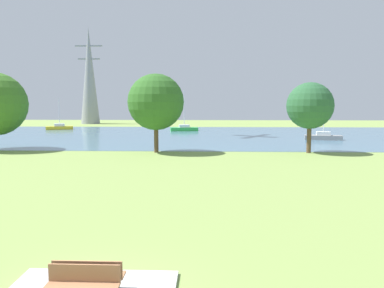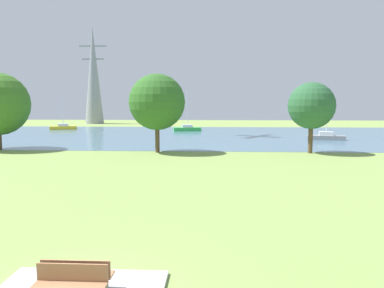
{
  "view_description": "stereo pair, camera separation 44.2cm",
  "coord_description": "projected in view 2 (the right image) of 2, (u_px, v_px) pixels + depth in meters",
  "views": [
    {
      "loc": [
        3.02,
        -9.16,
        4.96
      ],
      "look_at": [
        1.79,
        21.74,
        1.66
      ],
      "focal_mm": 36.22,
      "sensor_mm": 36.0,
      "label": 1
    },
    {
      "loc": [
        3.47,
        -9.14,
        4.96
      ],
      "look_at": [
        1.79,
        21.74,
        1.66
      ],
      "focal_mm": 36.22,
      "sensor_mm": 36.0,
      "label": 2
    }
  ],
  "objects": [
    {
      "name": "electricity_pylon",
      "position": [
        93.0,
        75.0,
        91.51
      ],
      "size": [
        6.4,
        4.4,
        22.75
      ],
      "color": "gray",
      "rests_on": "ground"
    },
    {
      "name": "water_surface",
      "position": [
        190.0,
        135.0,
        59.43
      ],
      "size": [
        140.0,
        40.0,
        0.02
      ],
      "primitive_type": "cube",
      "color": "slate",
      "rests_on": "ground"
    },
    {
      "name": "bench_facing_water",
      "position": [
        78.0,
        277.0,
        10.0
      ],
      "size": [
        1.8,
        0.48,
        0.89
      ],
      "color": "#9CA381",
      "rests_on": "concrete_pad"
    },
    {
      "name": "tree_west_near",
      "position": [
        157.0,
        102.0,
        38.34
      ],
      "size": [
        5.59,
        5.59,
        7.83
      ],
      "color": "brown",
      "rests_on": "ground"
    },
    {
      "name": "bench_facing_inland",
      "position": [
        70.0,
        287.0,
        9.47
      ],
      "size": [
        1.8,
        0.48,
        0.89
      ],
      "color": "#9CA381",
      "rests_on": "concrete_pad"
    },
    {
      "name": "sailboat_green",
      "position": [
        187.0,
        128.0,
        68.19
      ],
      "size": [
        4.99,
        2.34,
        7.07
      ],
      "color": "green",
      "rests_on": "water_surface"
    },
    {
      "name": "sailboat_gray",
      "position": [
        326.0,
        137.0,
        51.56
      ],
      "size": [
        5.0,
        2.42,
        5.84
      ],
      "color": "gray",
      "rests_on": "water_surface"
    },
    {
      "name": "sailboat_yellow",
      "position": [
        63.0,
        127.0,
        72.15
      ],
      "size": [
        5.02,
        3.04,
        5.76
      ],
      "color": "yellow",
      "rests_on": "water_surface"
    },
    {
      "name": "tree_mid_shore",
      "position": [
        312.0,
        106.0,
        37.77
      ],
      "size": [
        4.58,
        4.58,
        6.96
      ],
      "color": "brown",
      "rests_on": "ground"
    },
    {
      "name": "ground_plane",
      "position": [
        170.0,
        164.0,
        31.63
      ],
      "size": [
        160.0,
        160.0,
        0.0
      ],
      "primitive_type": "plane",
      "color": "#7F994C"
    }
  ]
}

